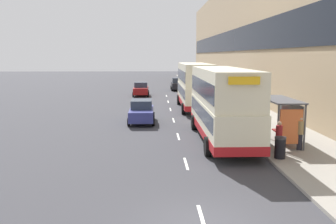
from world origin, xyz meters
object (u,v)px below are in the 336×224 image
at_px(car_0, 178,84).
at_px(pedestrian_3, 300,133).
at_px(car_1, 142,111).
at_px(car_2, 141,89).
at_px(pedestrian_at_shelter, 279,137).
at_px(pedestrian_2, 241,114).
at_px(double_decker_bus_ahead, 195,85).
at_px(litter_bin, 280,147).
at_px(double_decker_bus_near, 222,103).
at_px(bus_shelter, 284,113).

height_order(car_0, pedestrian_3, pedestrian_3).
height_order(car_1, pedestrian_3, pedestrian_3).
height_order(car_0, car_1, car_0).
relative_size(car_2, pedestrian_at_shelter, 2.45).
height_order(pedestrian_at_shelter, pedestrian_2, pedestrian_2).
xyz_separation_m(double_decker_bus_ahead, pedestrian_3, (3.83, -16.16, -1.24)).
bearing_deg(pedestrian_at_shelter, litter_bin, -103.65).
distance_m(car_0, litter_bin, 37.29).
bearing_deg(car_0, double_decker_bus_ahead, -88.76).
bearing_deg(double_decker_bus_near, bus_shelter, -19.50).
height_order(pedestrian_3, litter_bin, pedestrian_3).
distance_m(pedestrian_at_shelter, pedestrian_3, 1.54).
xyz_separation_m(car_1, pedestrian_2, (6.87, -2.92, 0.21)).
relative_size(bus_shelter, pedestrian_at_shelter, 2.54).
xyz_separation_m(double_decker_bus_near, litter_bin, (2.08, -4.28, -1.62)).
relative_size(bus_shelter, car_0, 0.97).
relative_size(double_decker_bus_near, car_0, 2.44).
bearing_deg(pedestrian_3, pedestrian_2, 105.21).
relative_size(car_0, litter_bin, 4.14).
bearing_deg(car_0, car_1, -99.27).
bearing_deg(bus_shelter, double_decker_bus_ahead, 103.46).
distance_m(double_decker_bus_near, pedestrian_3, 4.71).
bearing_deg(car_0, double_decker_bus_near, -88.93).
height_order(car_1, litter_bin, car_1).
bearing_deg(double_decker_bus_near, pedestrian_2, 61.13).
xyz_separation_m(bus_shelter, car_2, (-8.97, 26.56, -1.02)).
height_order(pedestrian_2, pedestrian_3, pedestrian_2).
bearing_deg(double_decker_bus_ahead, pedestrian_at_shelter, -81.67).
bearing_deg(pedestrian_at_shelter, car_2, 105.42).
xyz_separation_m(car_1, pedestrian_3, (8.57, -9.16, 0.19)).
relative_size(double_decker_bus_ahead, pedestrian_at_shelter, 6.12).
xyz_separation_m(double_decker_bus_ahead, car_2, (-5.48, 11.96, -1.43)).
xyz_separation_m(bus_shelter, car_0, (-3.91, 34.09, -0.98)).
relative_size(car_0, pedestrian_2, 2.42).
distance_m(bus_shelter, car_1, 11.26).
height_order(car_1, pedestrian_at_shelter, pedestrian_at_shelter).
height_order(pedestrian_2, litter_bin, pedestrian_2).
height_order(bus_shelter, pedestrian_3, bus_shelter).
bearing_deg(pedestrian_3, double_decker_bus_near, 143.14).
xyz_separation_m(double_decker_bus_near, pedestrian_at_shelter, (2.28, -3.45, -1.30)).
relative_size(bus_shelter, car_1, 0.95).
xyz_separation_m(bus_shelter, pedestrian_3, (0.34, -1.56, -0.83)).
relative_size(double_decker_bus_near, pedestrian_at_shelter, 6.41).
bearing_deg(car_0, litter_bin, -85.86).
height_order(car_0, pedestrian_2, pedestrian_2).
xyz_separation_m(car_2, pedestrian_3, (9.31, -28.12, 0.19)).
distance_m(car_1, litter_bin, 12.81).
bearing_deg(car_2, car_0, -123.92).
relative_size(car_2, litter_bin, 3.86).
height_order(bus_shelter, litter_bin, bus_shelter).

